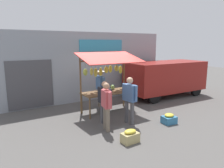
# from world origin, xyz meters

# --- Properties ---
(ground_plane) EXTENTS (40.00, 40.00, 0.00)m
(ground_plane) POSITION_xyz_m (0.00, 0.00, 0.00)
(ground_plane) COLOR #514F4C
(street_backdrop) EXTENTS (9.00, 0.30, 3.40)m
(street_backdrop) POSITION_xyz_m (0.05, -2.20, 1.70)
(street_backdrop) COLOR #8C939E
(street_backdrop) RESTS_ON ground
(market_stall) EXTENTS (2.50, 1.46, 2.50)m
(market_stall) POSITION_xyz_m (-0.03, -0.06, 1.55)
(market_stall) COLOR brown
(market_stall) RESTS_ON ground
(vendor_with_sunhat) EXTENTS (0.43, 0.71, 1.68)m
(vendor_with_sunhat) POSITION_xyz_m (-0.03, -0.75, 1.00)
(vendor_with_sunhat) COLOR #726656
(vendor_with_sunhat) RESTS_ON ground
(shopper_with_ponytail) EXTENTS (0.34, 0.65, 1.55)m
(shopper_with_ponytail) POSITION_xyz_m (0.78, 1.07, 0.89)
(shopper_with_ponytail) COLOR #4C4C51
(shopper_with_ponytail) RESTS_ON ground
(shopper_in_grey_tee) EXTENTS (0.30, 0.71, 1.69)m
(shopper_in_grey_tee) POSITION_xyz_m (0.01, 1.52, 0.99)
(shopper_in_grey_tee) COLOR #4C4C51
(shopper_in_grey_tee) RESTS_ON ground
(shopper_with_shopping_bag) EXTENTS (0.31, 0.68, 1.61)m
(shopper_with_shopping_bag) POSITION_xyz_m (1.02, 1.62, 0.93)
(shopper_with_shopping_bag) COLOR #726656
(shopper_with_shopping_bag) RESTS_ON ground
(parked_van) EXTENTS (4.45, 1.96, 1.88)m
(parked_van) POSITION_xyz_m (-3.89, -0.74, 1.12)
(parked_van) COLOR maroon
(parked_van) RESTS_ON ground
(produce_crate_near) EXTENTS (0.50, 0.43, 0.37)m
(produce_crate_near) POSITION_xyz_m (-1.21, 2.28, 0.17)
(produce_crate_near) COLOR teal
(produce_crate_near) RESTS_ON ground
(produce_crate_side) EXTENTS (0.52, 0.35, 0.40)m
(produce_crate_side) POSITION_xyz_m (0.87, 2.75, 0.18)
(produce_crate_side) COLOR tan
(produce_crate_side) RESTS_ON ground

